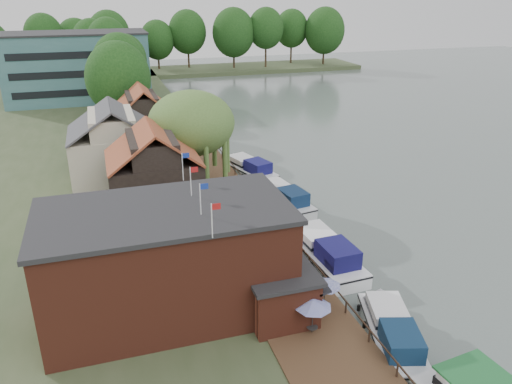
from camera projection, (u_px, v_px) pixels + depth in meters
ground at (376, 275)px, 38.63m from camera, size 260.00×260.00×0.00m
land_bank at (12, 165)px, 60.90m from camera, size 50.00×140.00×1.00m
quay_deck at (242, 223)px, 44.81m from camera, size 6.00×50.00×0.10m
quay_rail at (268, 212)px, 45.83m from camera, size 0.20×49.00×1.00m
pub at (199, 256)px, 32.06m from camera, size 20.00×11.00×7.30m
hotel_block at (78, 67)px, 91.46m from camera, size 25.40×12.40×12.30m
cottage_a at (154, 172)px, 44.78m from camera, size 8.60×7.60×8.50m
cottage_b at (114, 144)px, 52.75m from camera, size 9.60×8.60×8.50m
cottage_c at (143, 121)px, 61.81m from camera, size 7.60×7.60×8.50m
willow at (192, 142)px, 50.08m from camera, size 8.60×8.60×10.43m
umbrella_0 at (313, 316)px, 30.08m from camera, size 2.25×2.25×2.38m
umbrella_1 at (324, 294)px, 32.19m from camera, size 2.09×2.09×2.38m
umbrella_2 at (287, 275)px, 34.30m from camera, size 2.41×2.41×2.38m
umbrella_3 at (290, 250)px, 37.64m from camera, size 2.09×2.09×2.38m
umbrella_4 at (258, 230)px, 40.66m from camera, size 2.42×2.42×2.38m
umbrella_5 at (253, 217)px, 43.09m from camera, size 2.06×2.06×2.38m
cruiser_0 at (393, 329)px, 30.74m from camera, size 5.67×9.92×2.27m
cruiser_1 at (325, 249)px, 39.81m from camera, size 3.99×10.83×2.62m
cruiser_2 at (283, 195)px, 50.32m from camera, size 4.74×10.25×2.39m
cruiser_3 at (249, 166)px, 58.51m from camera, size 5.81×10.16×2.33m
swan at (446, 372)px, 28.55m from camera, size 0.44×0.44×0.44m
bank_tree_0 at (119, 90)px, 68.79m from camera, size 8.85×8.85×13.14m
bank_tree_1 at (121, 79)px, 75.04m from camera, size 7.85×7.85×13.63m
bank_tree_2 at (126, 73)px, 83.83m from camera, size 7.18×7.18×12.68m
bank_tree_3 at (118, 63)px, 100.47m from camera, size 7.19×7.19×10.88m
bank_tree_4 at (109, 50)px, 108.12m from camera, size 8.63×8.63×13.93m
bank_tree_5 at (93, 49)px, 111.69m from camera, size 8.53×8.53×13.47m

